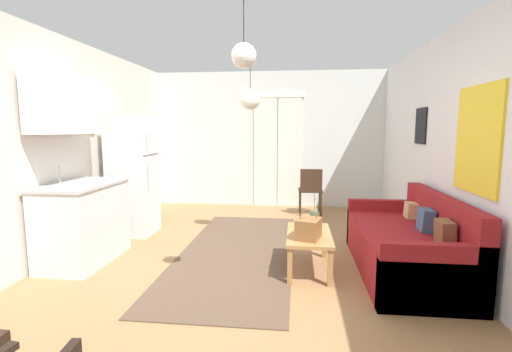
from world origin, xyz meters
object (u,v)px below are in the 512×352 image
object	(u,v)px
bamboo_vase	(314,218)
pendant_lamp_far	(250,99)
coffee_table	(309,239)
couch	(410,247)
refrigerator	(133,175)
accent_chair	(311,188)
pendant_lamp_near	(244,55)
handbag	(308,228)

from	to	relation	value
bamboo_vase	pendant_lamp_far	xyz separation A→B (m)	(-0.82, 0.67, 1.40)
coffee_table	couch	bearing A→B (deg)	2.68
couch	coffee_table	size ratio (longest dim) A/B	2.15
refrigerator	accent_chair	world-z (taller)	refrigerator
bamboo_vase	pendant_lamp_near	world-z (taller)	pendant_lamp_near
couch	pendant_lamp_near	bearing A→B (deg)	-150.93
couch	refrigerator	distance (m)	3.76
couch	pendant_lamp_near	xyz separation A→B (m)	(-1.64, -0.91, 1.82)
couch	pendant_lamp_far	size ratio (longest dim) A/B	2.27
coffee_table	bamboo_vase	distance (m)	0.34
coffee_table	pendant_lamp_far	world-z (taller)	pendant_lamp_far
coffee_table	pendant_lamp_near	world-z (taller)	pendant_lamp_near
pendant_lamp_near	pendant_lamp_far	size ratio (longest dim) A/B	0.72
bamboo_vase	refrigerator	distance (m)	2.71
coffee_table	pendant_lamp_near	distance (m)	2.04
couch	pendant_lamp_near	distance (m)	2.62
couch	coffee_table	distance (m)	1.07
pendant_lamp_near	pendant_lamp_far	xyz separation A→B (m)	(-0.19, 1.83, -0.20)
handbag	accent_chair	distance (m)	2.78
bamboo_vase	accent_chair	world-z (taller)	accent_chair
couch	handbag	size ratio (longest dim) A/B	6.03
handbag	pendant_lamp_far	world-z (taller)	pendant_lamp_far
bamboo_vase	couch	bearing A→B (deg)	-13.64
coffee_table	bamboo_vase	size ratio (longest dim) A/B	2.23
pendant_lamp_near	couch	bearing A→B (deg)	29.07
bamboo_vase	pendant_lamp_near	size ratio (longest dim) A/B	0.66
coffee_table	handbag	size ratio (longest dim) A/B	2.81
handbag	refrigerator	world-z (taller)	refrigerator
couch	bamboo_vase	world-z (taller)	couch
coffee_table	handbag	distance (m)	0.26
bamboo_vase	coffee_table	bearing A→B (deg)	-102.30
coffee_table	pendant_lamp_far	xyz separation A→B (m)	(-0.76, 0.96, 1.55)
bamboo_vase	refrigerator	world-z (taller)	refrigerator
bamboo_vase	refrigerator	bearing A→B (deg)	161.97
pendant_lamp_far	accent_chair	bearing A→B (deg)	61.95
bamboo_vase	pendant_lamp_near	bearing A→B (deg)	-118.90
refrigerator	pendant_lamp_near	distance (m)	3.03
handbag	pendant_lamp_near	xyz separation A→B (m)	(-0.56, -0.67, 1.59)
couch	pendant_lamp_far	xyz separation A→B (m)	(-1.83, 0.91, 1.62)
couch	bamboo_vase	distance (m)	1.06
coffee_table	accent_chair	world-z (taller)	accent_chair
pendant_lamp_near	handbag	bearing A→B (deg)	50.05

